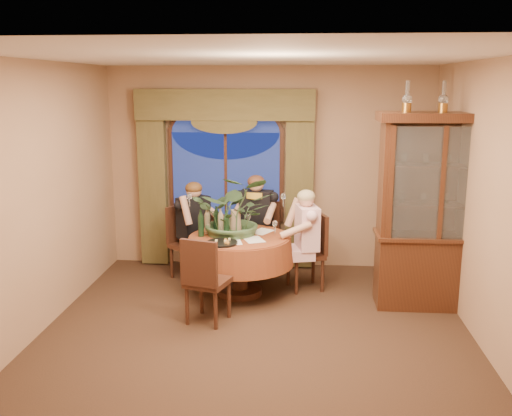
# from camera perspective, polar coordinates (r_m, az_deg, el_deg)

# --- Properties ---
(floor) EXTENTS (5.00, 5.00, 0.00)m
(floor) POSITION_cam_1_polar(r_m,az_deg,el_deg) (6.00, -0.15, -12.94)
(floor) COLOR black
(floor) RESTS_ON ground
(wall_back) EXTENTS (4.50, 0.00, 4.50)m
(wall_back) POSITION_cam_1_polar(r_m,az_deg,el_deg) (8.00, 1.31, 4.00)
(wall_back) COLOR #977053
(wall_back) RESTS_ON ground
(wall_right) EXTENTS (0.00, 5.00, 5.00)m
(wall_right) POSITION_cam_1_polar(r_m,az_deg,el_deg) (5.81, 22.53, -0.13)
(wall_right) COLOR #977053
(wall_right) RESTS_ON ground
(ceiling) EXTENTS (5.00, 5.00, 0.00)m
(ceiling) POSITION_cam_1_polar(r_m,az_deg,el_deg) (5.43, -0.17, 14.87)
(ceiling) COLOR white
(ceiling) RESTS_ON wall_back
(window) EXTENTS (1.62, 0.10, 1.32)m
(window) POSITION_cam_1_polar(r_m,az_deg,el_deg) (8.00, -3.03, 3.27)
(window) COLOR navy
(window) RESTS_ON wall_back
(arched_transom) EXTENTS (1.60, 0.06, 0.44)m
(arched_transom) POSITION_cam_1_polar(r_m,az_deg,el_deg) (7.92, -3.09, 8.85)
(arched_transom) COLOR navy
(arched_transom) RESTS_ON wall_back
(drapery_left) EXTENTS (0.38, 0.14, 2.32)m
(drapery_left) POSITION_cam_1_polar(r_m,az_deg,el_deg) (8.17, -10.25, 2.42)
(drapery_left) COLOR #494221
(drapery_left) RESTS_ON floor
(drapery_right) EXTENTS (0.38, 0.14, 2.32)m
(drapery_right) POSITION_cam_1_polar(r_m,az_deg,el_deg) (7.90, 4.36, 2.25)
(drapery_right) COLOR #494221
(drapery_right) RESTS_ON floor
(swag_valance) EXTENTS (2.45, 0.16, 0.42)m
(swag_valance) POSITION_cam_1_polar(r_m,az_deg,el_deg) (7.83, -3.19, 10.28)
(swag_valance) COLOR #494221
(swag_valance) RESTS_ON wall_back
(dining_table) EXTENTS (1.63, 1.63, 0.75)m
(dining_table) POSITION_cam_1_polar(r_m,az_deg,el_deg) (7.04, -1.63, -5.75)
(dining_table) COLOR maroon
(dining_table) RESTS_ON floor
(china_cabinet) EXTENTS (1.39, 0.55, 2.25)m
(china_cabinet) POSITION_cam_1_polar(r_m,az_deg,el_deg) (6.80, 17.53, -0.42)
(china_cabinet) COLOR #351B11
(china_cabinet) RESTS_ON floor
(oil_lamp_left) EXTENTS (0.11, 0.11, 0.34)m
(oil_lamp_left) POSITION_cam_1_polar(r_m,az_deg,el_deg) (6.57, 14.88, 10.73)
(oil_lamp_left) COLOR #A5722D
(oil_lamp_left) RESTS_ON china_cabinet
(oil_lamp_center) EXTENTS (0.11, 0.11, 0.34)m
(oil_lamp_center) POSITION_cam_1_polar(r_m,az_deg,el_deg) (6.65, 18.26, 10.54)
(oil_lamp_center) COLOR #A5722D
(oil_lamp_center) RESTS_ON china_cabinet
(oil_lamp_right) EXTENTS (0.11, 0.11, 0.34)m
(oil_lamp_right) POSITION_cam_1_polar(r_m,az_deg,el_deg) (6.75, 21.54, 10.32)
(oil_lamp_right) COLOR #A5722D
(oil_lamp_right) RESTS_ON china_cabinet
(chair_right) EXTENTS (0.53, 0.53, 0.96)m
(chair_right) POSITION_cam_1_polar(r_m,az_deg,el_deg) (7.23, 4.96, -4.43)
(chair_right) COLOR black
(chair_right) RESTS_ON floor
(chair_back_right) EXTENTS (0.50, 0.50, 0.96)m
(chair_back_right) POSITION_cam_1_polar(r_m,az_deg,el_deg) (7.83, 0.54, -3.05)
(chair_back_right) COLOR black
(chair_back_right) RESTS_ON floor
(chair_back) EXTENTS (0.59, 0.59, 0.96)m
(chair_back) POSITION_cam_1_polar(r_m,az_deg,el_deg) (7.65, -6.68, -3.51)
(chair_back) COLOR black
(chair_back) RESTS_ON floor
(chair_front_left) EXTENTS (0.53, 0.53, 0.96)m
(chair_front_left) POSITION_cam_1_polar(r_m,az_deg,el_deg) (6.26, -4.84, -7.13)
(chair_front_left) COLOR black
(chair_front_left) RESTS_ON floor
(person_pink) EXTENTS (0.52, 0.55, 1.30)m
(person_pink) POSITION_cam_1_polar(r_m,az_deg,el_deg) (7.11, 5.11, -3.29)
(person_pink) COLOR beige
(person_pink) RESTS_ON floor
(person_back) EXTENTS (0.63, 0.64, 1.31)m
(person_back) POSITION_cam_1_polar(r_m,az_deg,el_deg) (7.63, -6.24, -2.20)
(person_back) COLOR black
(person_back) RESTS_ON floor
(person_scarf) EXTENTS (0.55, 0.52, 1.37)m
(person_scarf) POSITION_cam_1_polar(r_m,az_deg,el_deg) (7.78, 0.04, -1.62)
(person_scarf) COLOR black
(person_scarf) RESTS_ON floor
(stoneware_vase) EXTENTS (0.15, 0.15, 0.29)m
(stoneware_vase) POSITION_cam_1_polar(r_m,az_deg,el_deg) (7.05, -2.05, -1.34)
(stoneware_vase) COLOR #9C7E63
(stoneware_vase) RESTS_ON dining_table
(centerpiece_plant) EXTENTS (0.99, 1.10, 0.86)m
(centerpiece_plant) POSITION_cam_1_polar(r_m,az_deg,el_deg) (6.90, -2.10, 2.47)
(centerpiece_plant) COLOR #375533
(centerpiece_plant) RESTS_ON dining_table
(olive_bowl) EXTENTS (0.16, 0.16, 0.05)m
(olive_bowl) POSITION_cam_1_polar(r_m,az_deg,el_deg) (6.87, -1.42, -2.73)
(olive_bowl) COLOR #455A2F
(olive_bowl) RESTS_ON dining_table
(cheese_platter) EXTENTS (0.37, 0.37, 0.02)m
(cheese_platter) POSITION_cam_1_polar(r_m,az_deg,el_deg) (6.60, -3.42, -3.50)
(cheese_platter) COLOR black
(cheese_platter) RESTS_ON dining_table
(wine_bottle_0) EXTENTS (0.07, 0.07, 0.33)m
(wine_bottle_0) POSITION_cam_1_polar(r_m,az_deg,el_deg) (6.95, -3.56, -1.38)
(wine_bottle_0) COLOR tan
(wine_bottle_0) RESTS_ON dining_table
(wine_bottle_1) EXTENTS (0.07, 0.07, 0.33)m
(wine_bottle_1) POSITION_cam_1_polar(r_m,az_deg,el_deg) (7.03, -4.89, -1.24)
(wine_bottle_1) COLOR tan
(wine_bottle_1) RESTS_ON dining_table
(wine_bottle_2) EXTENTS (0.07, 0.07, 0.33)m
(wine_bottle_2) POSITION_cam_1_polar(r_m,az_deg,el_deg) (6.90, -5.53, -1.51)
(wine_bottle_2) COLOR black
(wine_bottle_2) RESTS_ON dining_table
(wine_bottle_3) EXTENTS (0.07, 0.07, 0.33)m
(wine_bottle_3) POSITION_cam_1_polar(r_m,az_deg,el_deg) (6.83, -2.98, -1.62)
(wine_bottle_3) COLOR black
(wine_bottle_3) RESTS_ON dining_table
(wine_bottle_4) EXTENTS (0.07, 0.07, 0.33)m
(wine_bottle_4) POSITION_cam_1_polar(r_m,az_deg,el_deg) (7.08, -3.98, -1.12)
(wine_bottle_4) COLOR black
(wine_bottle_4) RESTS_ON dining_table
(tasting_paper_0) EXTENTS (0.31, 0.36, 0.00)m
(tasting_paper_0) POSITION_cam_1_polar(r_m,az_deg,el_deg) (6.75, -0.24, -3.18)
(tasting_paper_0) COLOR white
(tasting_paper_0) RESTS_ON dining_table
(tasting_paper_1) EXTENTS (0.33, 0.36, 0.00)m
(tasting_paper_1) POSITION_cam_1_polar(r_m,az_deg,el_deg) (7.11, 0.60, -2.36)
(tasting_paper_1) COLOR white
(tasting_paper_1) RESTS_ON dining_table
(tasting_paper_2) EXTENTS (0.27, 0.34, 0.00)m
(tasting_paper_2) POSITION_cam_1_polar(r_m,az_deg,el_deg) (6.67, -2.41, -3.37)
(tasting_paper_2) COLOR white
(tasting_paper_2) RESTS_ON dining_table
(wine_glass_person_pink) EXTENTS (0.07, 0.07, 0.18)m
(wine_glass_person_pink) POSITION_cam_1_polar(r_m,az_deg,el_deg) (6.98, 1.91, -1.94)
(wine_glass_person_pink) COLOR silver
(wine_glass_person_pink) RESTS_ON dining_table
(wine_glass_person_back) EXTENTS (0.07, 0.07, 0.18)m
(wine_glass_person_back) POSITION_cam_1_polar(r_m,az_deg,el_deg) (7.23, -3.99, -1.45)
(wine_glass_person_back) COLOR silver
(wine_glass_person_back) RESTS_ON dining_table
(wine_glass_person_scarf) EXTENTS (0.07, 0.07, 0.18)m
(wine_glass_person_scarf) POSITION_cam_1_polar(r_m,az_deg,el_deg) (7.32, -0.77, -1.25)
(wine_glass_person_scarf) COLOR silver
(wine_glass_person_scarf) RESTS_ON dining_table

